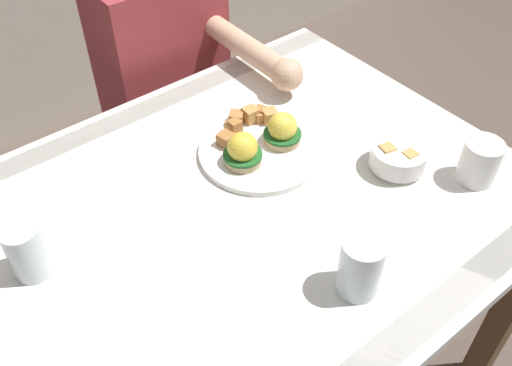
% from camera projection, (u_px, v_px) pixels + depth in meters
% --- Properties ---
extents(dining_table, '(1.20, 0.90, 0.74)m').
position_uv_depth(dining_table, '(234.00, 245.00, 1.21)').
color(dining_table, white).
rests_on(dining_table, ground_plane).
extents(eggs_benedict_plate, '(0.27, 0.27, 0.09)m').
position_uv_depth(eggs_benedict_plate, '(260.00, 144.00, 1.24)').
color(eggs_benedict_plate, white).
rests_on(eggs_benedict_plate, dining_table).
extents(fruit_bowl, '(0.12, 0.12, 0.06)m').
position_uv_depth(fruit_bowl, '(398.00, 157.00, 1.20)').
color(fruit_bowl, white).
rests_on(fruit_bowl, dining_table).
extents(coffee_mug, '(0.11, 0.08, 0.09)m').
position_uv_depth(coffee_mug, '(481.00, 160.00, 1.16)').
color(coffee_mug, white).
rests_on(coffee_mug, dining_table).
extents(water_glass_near, '(0.08, 0.08, 0.12)m').
position_uv_depth(water_glass_near, '(360.00, 269.00, 0.96)').
color(water_glass_near, silver).
rests_on(water_glass_near, dining_table).
extents(water_glass_far, '(0.07, 0.07, 0.11)m').
position_uv_depth(water_glass_far, '(28.00, 253.00, 0.99)').
color(water_glass_far, silver).
rests_on(water_glass_far, dining_table).
extents(diner_person, '(0.34, 0.54, 1.14)m').
position_uv_depth(diner_person, '(170.00, 77.00, 1.63)').
color(diner_person, '#33333D').
rests_on(diner_person, ground_plane).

